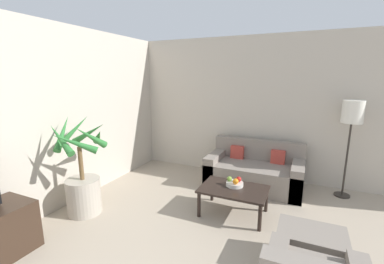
{
  "coord_description": "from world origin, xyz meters",
  "views": [
    {
      "loc": [
        0.05,
        1.36,
        1.95
      ],
      "look_at": [
        -1.75,
        5.36,
        1.0
      ],
      "focal_mm": 24.0,
      "sensor_mm": 36.0,
      "label": 1
    }
  ],
  "objects_px": {
    "floor_lamp": "(352,117)",
    "coffee_table": "(234,191)",
    "apple_green": "(229,179)",
    "orange_fruit": "(236,181)",
    "potted_palm": "(83,181)",
    "apple_red": "(239,179)",
    "sofa_loveseat": "(254,172)",
    "ottoman": "(310,249)",
    "fruit_bowl": "(235,184)"
  },
  "relations": [
    {
      "from": "sofa_loveseat",
      "to": "ottoman",
      "type": "bearing_deg",
      "value": -62.85
    },
    {
      "from": "potted_palm",
      "to": "apple_red",
      "type": "height_order",
      "value": "potted_palm"
    },
    {
      "from": "sofa_loveseat",
      "to": "ottoman",
      "type": "height_order",
      "value": "sofa_loveseat"
    },
    {
      "from": "apple_green",
      "to": "ottoman",
      "type": "xyz_separation_m",
      "value": [
        1.1,
        -0.79,
        -0.29
      ]
    },
    {
      "from": "coffee_table",
      "to": "orange_fruit",
      "type": "bearing_deg",
      "value": 55.23
    },
    {
      "from": "coffee_table",
      "to": "orange_fruit",
      "type": "height_order",
      "value": "orange_fruit"
    },
    {
      "from": "sofa_loveseat",
      "to": "floor_lamp",
      "type": "bearing_deg",
      "value": 8.11
    },
    {
      "from": "fruit_bowl",
      "to": "apple_red",
      "type": "height_order",
      "value": "apple_red"
    },
    {
      "from": "apple_red",
      "to": "ottoman",
      "type": "bearing_deg",
      "value": -40.23
    },
    {
      "from": "sofa_loveseat",
      "to": "apple_red",
      "type": "bearing_deg",
      "value": -92.78
    },
    {
      "from": "orange_fruit",
      "to": "coffee_table",
      "type": "bearing_deg",
      "value": -124.77
    },
    {
      "from": "sofa_loveseat",
      "to": "ottoman",
      "type": "relative_size",
      "value": 2.48
    },
    {
      "from": "orange_fruit",
      "to": "sofa_loveseat",
      "type": "bearing_deg",
      "value": 86.51
    },
    {
      "from": "sofa_loveseat",
      "to": "floor_lamp",
      "type": "xyz_separation_m",
      "value": [
        1.42,
        0.2,
        1.06
      ]
    },
    {
      "from": "floor_lamp",
      "to": "apple_green",
      "type": "distance_m",
      "value": 2.18
    },
    {
      "from": "ottoman",
      "to": "sofa_loveseat",
      "type": "bearing_deg",
      "value": 117.15
    },
    {
      "from": "floor_lamp",
      "to": "fruit_bowl",
      "type": "height_order",
      "value": "floor_lamp"
    },
    {
      "from": "apple_red",
      "to": "sofa_loveseat",
      "type": "bearing_deg",
      "value": 87.22
    },
    {
      "from": "sofa_loveseat",
      "to": "apple_green",
      "type": "xyz_separation_m",
      "value": [
        -0.17,
        -1.02,
        0.22
      ]
    },
    {
      "from": "sofa_loveseat",
      "to": "floor_lamp",
      "type": "distance_m",
      "value": 1.79
    },
    {
      "from": "coffee_table",
      "to": "fruit_bowl",
      "type": "relative_size",
      "value": 3.77
    },
    {
      "from": "floor_lamp",
      "to": "orange_fruit",
      "type": "distance_m",
      "value": 2.14
    },
    {
      "from": "floor_lamp",
      "to": "orange_fruit",
      "type": "height_order",
      "value": "floor_lamp"
    },
    {
      "from": "coffee_table",
      "to": "apple_red",
      "type": "xyz_separation_m",
      "value": [
        0.03,
        0.12,
        0.14
      ]
    },
    {
      "from": "sofa_loveseat",
      "to": "coffee_table",
      "type": "distance_m",
      "value": 1.11
    },
    {
      "from": "coffee_table",
      "to": "orange_fruit",
      "type": "relative_size",
      "value": 11.4
    },
    {
      "from": "floor_lamp",
      "to": "coffee_table",
      "type": "relative_size",
      "value": 1.7
    },
    {
      "from": "apple_green",
      "to": "apple_red",
      "type": "bearing_deg",
      "value": 15.85
    },
    {
      "from": "floor_lamp",
      "to": "ottoman",
      "type": "distance_m",
      "value": 2.36
    },
    {
      "from": "sofa_loveseat",
      "to": "coffee_table",
      "type": "bearing_deg",
      "value": -94.28
    },
    {
      "from": "fruit_bowl",
      "to": "ottoman",
      "type": "distance_m",
      "value": 1.3
    },
    {
      "from": "coffee_table",
      "to": "orange_fruit",
      "type": "xyz_separation_m",
      "value": [
        0.02,
        0.02,
        0.15
      ]
    },
    {
      "from": "apple_green",
      "to": "ottoman",
      "type": "distance_m",
      "value": 1.38
    },
    {
      "from": "orange_fruit",
      "to": "apple_green",
      "type": "bearing_deg",
      "value": 149.87
    },
    {
      "from": "floor_lamp",
      "to": "orange_fruit",
      "type": "xyz_separation_m",
      "value": [
        -1.49,
        -1.28,
        -0.84
      ]
    },
    {
      "from": "sofa_loveseat",
      "to": "orange_fruit",
      "type": "bearing_deg",
      "value": -93.49
    },
    {
      "from": "potted_palm",
      "to": "floor_lamp",
      "type": "distance_m",
      "value": 4.19
    },
    {
      "from": "fruit_bowl",
      "to": "ottoman",
      "type": "relative_size",
      "value": 0.37
    },
    {
      "from": "potted_palm",
      "to": "coffee_table",
      "type": "bearing_deg",
      "value": 23.24
    },
    {
      "from": "coffee_table",
      "to": "fruit_bowl",
      "type": "bearing_deg",
      "value": 98.12
    },
    {
      "from": "coffee_table",
      "to": "potted_palm",
      "type": "bearing_deg",
      "value": -156.76
    },
    {
      "from": "apple_green",
      "to": "orange_fruit",
      "type": "bearing_deg",
      "value": -30.13
    },
    {
      "from": "orange_fruit",
      "to": "apple_red",
      "type": "bearing_deg",
      "value": 79.59
    },
    {
      "from": "coffee_table",
      "to": "ottoman",
      "type": "bearing_deg",
      "value": -34.78
    },
    {
      "from": "sofa_loveseat",
      "to": "fruit_bowl",
      "type": "distance_m",
      "value": 1.04
    },
    {
      "from": "orange_fruit",
      "to": "potted_palm",
      "type": "bearing_deg",
      "value": -156.35
    },
    {
      "from": "floor_lamp",
      "to": "coffee_table",
      "type": "xyz_separation_m",
      "value": [
        -1.5,
        -1.31,
        -0.99
      ]
    },
    {
      "from": "potted_palm",
      "to": "apple_red",
      "type": "xyz_separation_m",
      "value": [
        2.02,
        0.97,
        0.0
      ]
    },
    {
      "from": "fruit_bowl",
      "to": "potted_palm",
      "type": "bearing_deg",
      "value": -154.61
    },
    {
      "from": "sofa_loveseat",
      "to": "fruit_bowl",
      "type": "relative_size",
      "value": 6.62
    }
  ]
}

